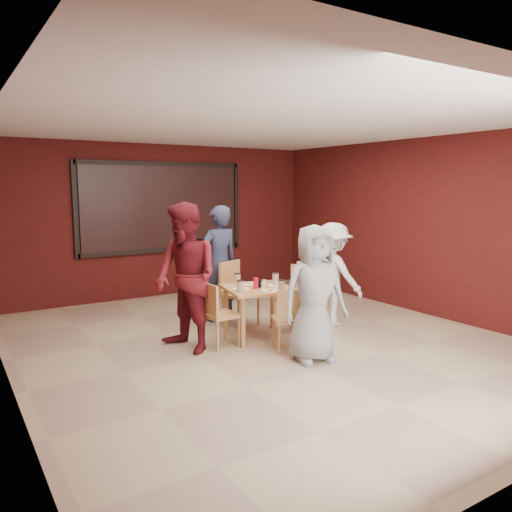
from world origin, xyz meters
TOP-DOWN VIEW (x-y plane):
  - floor at (0.00, 0.00)m, footprint 7.00×7.00m
  - window_blinds at (0.00, 3.45)m, footprint 3.00×0.02m
  - dining_table at (0.06, 0.28)m, footprint 1.03×1.03m
  - chair_front at (0.06, -0.43)m, footprint 0.50×0.50m
  - chair_back at (0.11, 0.97)m, footprint 0.59×0.59m
  - chair_left at (-0.63, 0.20)m, footprint 0.44×0.44m
  - chair_right at (0.76, 0.29)m, footprint 0.57×0.57m
  - diner_front at (0.11, -0.83)m, footprint 0.87×0.66m
  - diner_back at (0.03, 1.36)m, footprint 0.67×0.47m
  - diner_left at (-1.00, 0.30)m, footprint 0.87×1.02m
  - diner_right at (1.31, 0.22)m, footprint 0.74×1.07m

SIDE VIEW (x-z plane):
  - floor at x=0.00m, z-range 0.00..0.00m
  - chair_front at x=0.06m, z-range 0.05..0.85m
  - chair_left at x=-0.63m, z-range 0.05..0.89m
  - chair_right at x=0.76m, z-range 0.06..0.97m
  - chair_back at x=0.11m, z-range 0.06..1.00m
  - dining_table at x=0.06m, z-range 0.19..1.03m
  - diner_right at x=1.31m, z-range 0.00..1.51m
  - diner_front at x=0.11m, z-range 0.00..1.60m
  - diner_back at x=0.03m, z-range 0.00..1.75m
  - diner_left at x=-1.00m, z-range 0.00..1.85m
  - window_blinds at x=0.00m, z-range 0.90..2.40m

